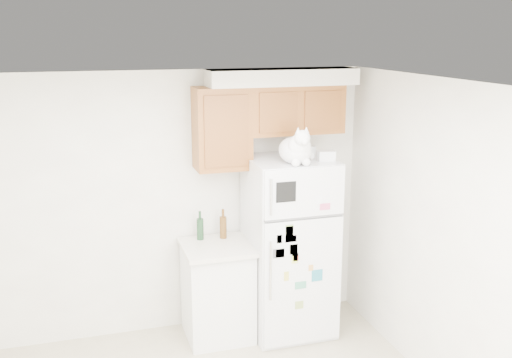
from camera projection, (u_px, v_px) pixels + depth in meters
name	position (u px, v px, depth m)	size (l,w,h in m)	color
room_shell	(224.00, 213.00, 3.93)	(3.84, 4.04, 2.52)	white
refrigerator	(290.00, 247.00, 5.66)	(0.76, 0.78, 1.70)	silver
base_counter	(218.00, 290.00, 5.63)	(0.64, 0.64, 0.92)	white
cat	(297.00, 149.00, 5.23)	(0.34, 0.50, 0.35)	white
storage_box_back	(304.00, 152.00, 5.54)	(0.18, 0.13, 0.10)	white
storage_box_front	(326.00, 156.00, 5.38)	(0.15, 0.11, 0.09)	white
bottle_green	(200.00, 225.00, 5.62)	(0.06, 0.06, 0.28)	#19381E
bottle_amber	(223.00, 224.00, 5.66)	(0.07, 0.07, 0.29)	#593814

